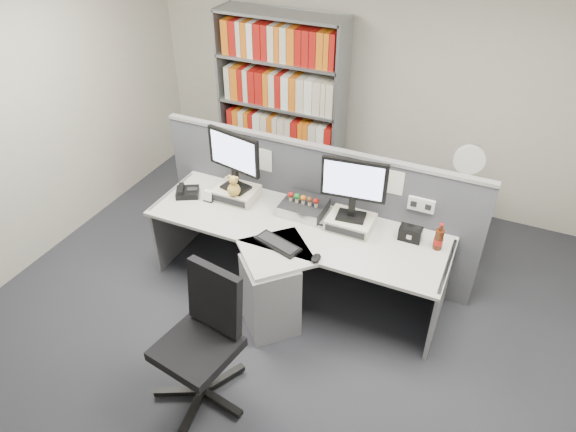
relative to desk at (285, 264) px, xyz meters
The scene contains 21 objects.
ground 0.75m from the desk, 90.00° to the right, with size 5.50×5.50×0.00m, color #2F3138.
room_shell 1.46m from the desk, 90.00° to the right, with size 5.04×5.54×2.72m.
partition 0.68m from the desk, 89.59° to the left, with size 3.00×0.08×1.27m.
desk is the anchor object (origin of this frame).
monitor_riser_left 0.83m from the desk, 150.32° to the left, with size 0.38×0.31×0.10m.
monitor_riser_right 0.66m from the desk, 41.59° to the left, with size 0.38×0.31×0.10m.
monitor_left 1.04m from the desk, 150.19° to the left, with size 0.54×0.22×0.55m.
monitor_right 0.90m from the desk, 41.74° to the left, with size 0.54×0.20×0.55m.
desktop_pc 0.53m from the desk, 92.19° to the left, with size 0.38×0.34×0.10m.
figurines 0.58m from the desk, 92.28° to the left, with size 0.29×0.05×0.09m.
keyboard 0.29m from the desk, 103.77° to the right, with size 0.43×0.26×0.03m.
mouse 0.46m from the desk, 23.22° to the right, with size 0.07×0.11×0.04m, color black.
desk_phone 1.17m from the desk, 168.23° to the left, with size 0.27×0.26×0.09m.
desk_calendar 0.95m from the desk, 165.21° to the left, with size 0.09×0.07×0.11m.
plush_toy 0.82m from the desk, 156.23° to the left, with size 0.12×0.12×0.20m.
speaker 1.07m from the desk, 24.36° to the left, with size 0.18×0.10×0.12m, color black.
cola_bottle 1.28m from the desk, 19.04° to the left, with size 0.07×0.07×0.24m.
shelving_unit 2.12m from the desk, 115.96° to the left, with size 1.41×0.40×2.00m.
filing_cabinet 1.85m from the desk, 49.39° to the left, with size 0.45×0.61×0.70m.
desk_fan 1.92m from the desk, 49.38° to the left, with size 0.29×0.17×0.48m.
office_chair 1.07m from the desk, 97.50° to the right, with size 0.70×0.69×1.06m.
Camera 1 is at (1.44, -2.50, 3.38)m, focal length 32.84 mm.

